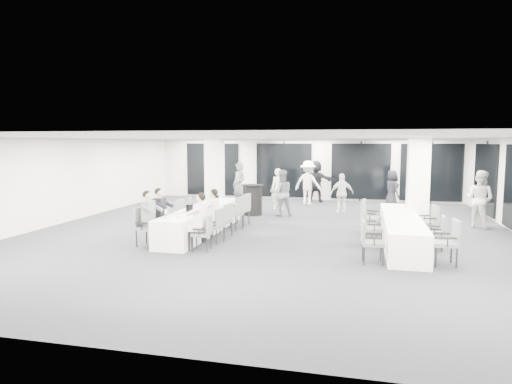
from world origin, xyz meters
The scene contains 43 objects.
room centered at (0.89, 1.11, 1.39)m, with size 14.04×16.04×2.84m.
column_left centered at (-2.80, 3.20, 1.40)m, with size 0.60×0.60×2.80m, color white.
column_right centered at (4.20, 1.00, 1.40)m, with size 0.60×0.60×2.80m, color white.
banquet_table_main centered at (-1.95, -0.54, 0.38)m, with size 0.90×5.00×0.75m, color silver.
banquet_table_side centered at (3.64, -0.81, 0.38)m, with size 0.90×5.00×0.75m, color silver.
cocktail_table centered at (-1.30, 3.05, 0.56)m, with size 0.80×0.80×1.11m.
chair_main_left_near centered at (-2.78, -2.47, 0.57)m, with size 0.58×0.62×0.99m.
chair_main_left_second centered at (-2.78, -1.81, 0.56)m, with size 0.53×0.58×0.98m.
chair_main_left_mid centered at (-2.78, -0.94, 0.53)m, with size 0.54×0.57×0.92m.
chair_main_left_fourth centered at (-2.77, 0.07, 0.50)m, with size 0.50×0.54×0.88m.
chair_main_left_far centered at (-2.77, 0.93, 0.49)m, with size 0.52×0.54×0.86m.
chair_main_right_near centered at (-1.12, -2.62, 0.50)m, with size 0.48×0.52×0.87m.
chair_main_right_second centered at (-1.12, -1.68, 0.52)m, with size 0.55×0.58×0.91m.
chair_main_right_mid centered at (-1.12, -0.97, 0.54)m, with size 0.58×0.61×0.95m.
chair_main_right_fourth centered at (-1.11, 0.13, 0.58)m, with size 0.61×0.64×1.01m.
chair_main_right_far centered at (-1.11, 0.97, 0.58)m, with size 0.59×0.63×1.02m.
chair_side_left_near centered at (2.81, -2.88, 0.54)m, with size 0.51×0.56×0.95m.
chair_side_left_mid centered at (2.81, -1.20, 0.54)m, with size 0.57×0.60×0.94m.
chair_side_left_far centered at (2.80, 0.31, 0.58)m, with size 0.59×0.63×1.02m.
chair_side_right_near centered at (4.48, -2.66, 0.57)m, with size 0.55×0.60×1.00m.
chair_side_right_mid centered at (4.46, -1.21, 0.49)m, with size 0.48×0.52×0.86m.
chair_side_right_far centered at (4.47, 0.16, 0.53)m, with size 0.55×0.58×0.93m.
seated_guest_a centered at (-2.61, -2.49, 0.81)m, with size 0.50×0.38×1.44m.
seated_guest_b centered at (-2.61, -1.80, 0.81)m, with size 0.50×0.38×1.44m.
seated_guest_c centered at (-1.28, -2.62, 0.81)m, with size 0.50×0.38×1.44m.
seated_guest_d centered at (-1.28, -1.67, 0.81)m, with size 0.50×0.38×1.44m.
standing_guest_a centered at (-0.62, 4.63, 0.92)m, with size 0.67×0.54×1.84m, color silver.
standing_guest_b centered at (-0.23, 3.06, 0.95)m, with size 0.92×0.56×1.90m, color slate.
standing_guest_c centered at (0.35, 6.28, 1.06)m, with size 1.37×0.70×2.12m, color silver.
standing_guest_d centered at (1.87, 4.29, 0.85)m, with size 1.00×0.56×1.69m, color silver.
standing_guest_e centered at (3.75, 5.67, 0.89)m, with size 0.86×0.52×1.78m, color black.
standing_guest_f centered at (0.58, 7.20, 1.06)m, with size 1.94×0.75×2.11m, color black.
standing_guest_g centered at (-2.25, 4.68, 1.05)m, with size 0.76×0.62×2.10m, color slate.
standing_guest_h centered at (6.20, 2.33, 1.01)m, with size 0.98×0.60×2.03m, color silver.
ice_bucket_near centered at (-1.96, -1.46, 0.86)m, with size 0.20×0.20×0.23m, color black.
ice_bucket_far centered at (-1.90, 0.59, 0.87)m, with size 0.21×0.21×0.24m, color black.
water_bottle_a centered at (-2.19, -2.48, 0.86)m, with size 0.07×0.07×0.22m, color silver.
water_bottle_b centered at (-1.73, -0.16, 0.85)m, with size 0.06×0.06×0.20m, color silver.
water_bottle_c centered at (-1.90, 1.40, 0.85)m, with size 0.06×0.06×0.20m, color silver.
plate_a centered at (-2.13, -1.84, 0.76)m, with size 0.20×0.20×0.03m.
plate_b centered at (-1.89, -2.41, 0.76)m, with size 0.20×0.20×0.03m.
plate_c centered at (-1.86, -1.13, 0.76)m, with size 0.21×0.21×0.03m.
wine_glass centered at (-1.70, -2.53, 0.92)m, with size 0.08×0.08×0.22m.
Camera 1 is at (2.66, -13.04, 2.67)m, focal length 32.00 mm.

